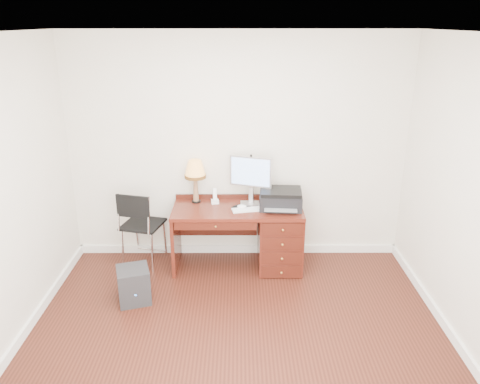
{
  "coord_description": "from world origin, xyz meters",
  "views": [
    {
      "loc": [
        0.02,
        -3.6,
        2.79
      ],
      "look_at": [
        0.03,
        1.2,
        1.02
      ],
      "focal_mm": 35.0,
      "sensor_mm": 36.0,
      "label": 1
    }
  ],
  "objects_px": {
    "phone": "(215,199)",
    "equipment_box": "(134,285)",
    "chair": "(141,221)",
    "leg_lamp": "(195,172)",
    "printer": "(281,199)",
    "desk": "(265,234)",
    "monitor": "(250,174)"
  },
  "relations": [
    {
      "from": "phone",
      "to": "chair",
      "type": "xyz_separation_m",
      "value": [
        -0.86,
        -0.12,
        -0.23
      ]
    },
    {
      "from": "printer",
      "to": "phone",
      "type": "height_order",
      "value": "printer"
    },
    {
      "from": "desk",
      "to": "monitor",
      "type": "relative_size",
      "value": 2.62
    },
    {
      "from": "desk",
      "to": "chair",
      "type": "relative_size",
      "value": 1.6
    },
    {
      "from": "chair",
      "to": "equipment_box",
      "type": "bearing_deg",
      "value": -72.04
    },
    {
      "from": "leg_lamp",
      "to": "phone",
      "type": "bearing_deg",
      "value": -8.96
    },
    {
      "from": "printer",
      "to": "chair",
      "type": "relative_size",
      "value": 0.54
    },
    {
      "from": "leg_lamp",
      "to": "phone",
      "type": "height_order",
      "value": "leg_lamp"
    },
    {
      "from": "phone",
      "to": "equipment_box",
      "type": "height_order",
      "value": "phone"
    },
    {
      "from": "leg_lamp",
      "to": "chair",
      "type": "bearing_deg",
      "value": -166.28
    },
    {
      "from": "desk",
      "to": "equipment_box",
      "type": "xyz_separation_m",
      "value": [
        -1.41,
        -0.76,
        -0.23
      ]
    },
    {
      "from": "chair",
      "to": "equipment_box",
      "type": "distance_m",
      "value": 0.87
    },
    {
      "from": "leg_lamp",
      "to": "chair",
      "type": "relative_size",
      "value": 0.55
    },
    {
      "from": "desk",
      "to": "phone",
      "type": "distance_m",
      "value": 0.72
    },
    {
      "from": "chair",
      "to": "desk",
      "type": "bearing_deg",
      "value": 13.58
    },
    {
      "from": "leg_lamp",
      "to": "chair",
      "type": "xyz_separation_m",
      "value": [
        -0.64,
        -0.16,
        -0.56
      ]
    },
    {
      "from": "printer",
      "to": "leg_lamp",
      "type": "height_order",
      "value": "leg_lamp"
    },
    {
      "from": "chair",
      "to": "equipment_box",
      "type": "relative_size",
      "value": 2.51
    },
    {
      "from": "leg_lamp",
      "to": "equipment_box",
      "type": "height_order",
      "value": "leg_lamp"
    },
    {
      "from": "monitor",
      "to": "phone",
      "type": "bearing_deg",
      "value": -162.78
    },
    {
      "from": "monitor",
      "to": "chair",
      "type": "height_order",
      "value": "monitor"
    },
    {
      "from": "leg_lamp",
      "to": "equipment_box",
      "type": "relative_size",
      "value": 1.38
    },
    {
      "from": "chair",
      "to": "leg_lamp",
      "type": "bearing_deg",
      "value": 28.25
    },
    {
      "from": "leg_lamp",
      "to": "chair",
      "type": "height_order",
      "value": "leg_lamp"
    },
    {
      "from": "monitor",
      "to": "chair",
      "type": "distance_m",
      "value": 1.39
    },
    {
      "from": "phone",
      "to": "equipment_box",
      "type": "relative_size",
      "value": 0.49
    },
    {
      "from": "printer",
      "to": "equipment_box",
      "type": "bearing_deg",
      "value": -149.56
    },
    {
      "from": "phone",
      "to": "chair",
      "type": "bearing_deg",
      "value": 178.3
    },
    {
      "from": "leg_lamp",
      "to": "phone",
      "type": "xyz_separation_m",
      "value": [
        0.23,
        -0.04,
        -0.32
      ]
    },
    {
      "from": "equipment_box",
      "to": "printer",
      "type": "bearing_deg",
      "value": 8.85
    },
    {
      "from": "desk",
      "to": "equipment_box",
      "type": "relative_size",
      "value": 4.0
    },
    {
      "from": "desk",
      "to": "chair",
      "type": "xyz_separation_m",
      "value": [
        -1.45,
        0.02,
        0.16
      ]
    }
  ]
}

